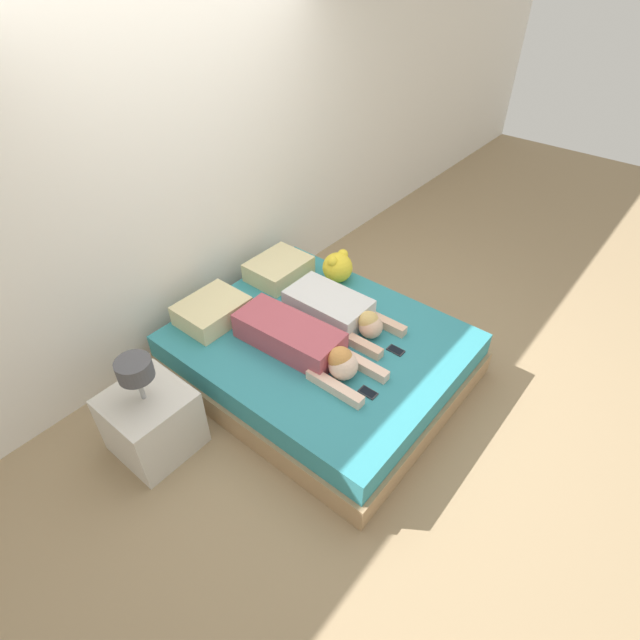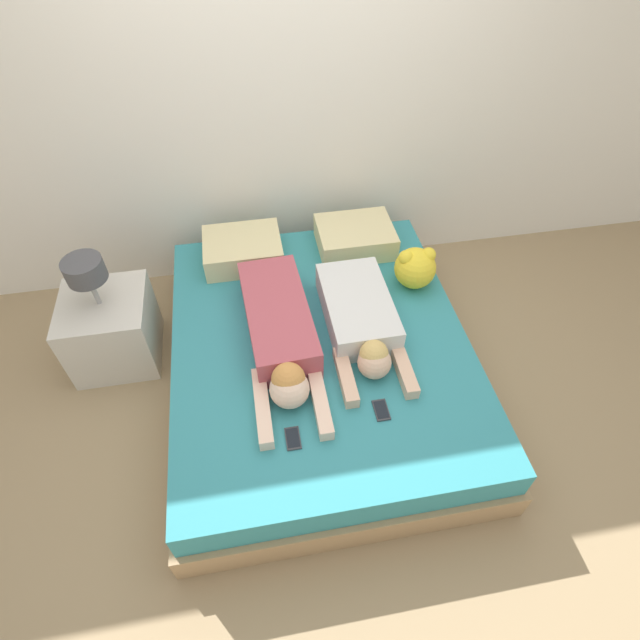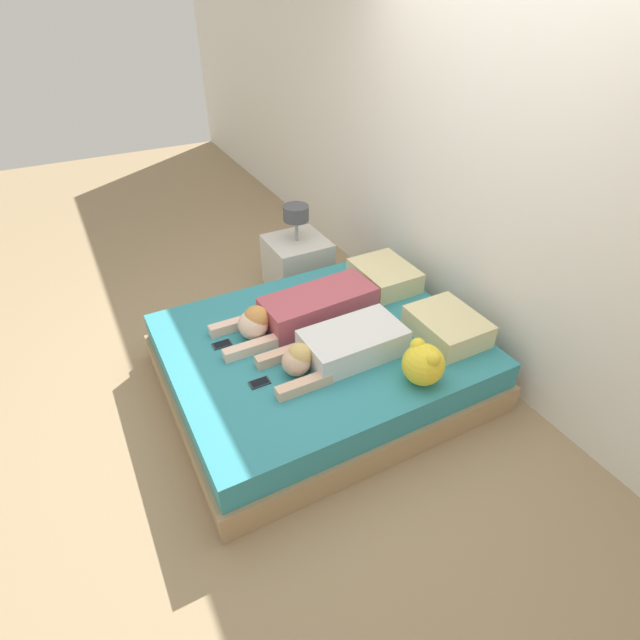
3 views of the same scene
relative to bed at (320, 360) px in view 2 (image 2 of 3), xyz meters
name	(u,v)px [view 2 (image 2 of 3)]	position (x,y,z in m)	size (l,w,h in m)	color
ground_plane	(320,379)	(0.00, 0.00, -0.19)	(12.00, 12.00, 0.00)	#9E8460
wall_back	(285,87)	(0.00, 1.16, 1.11)	(12.00, 0.06, 2.60)	white
bed	(320,360)	(0.00, 0.00, 0.00)	(1.70, 2.02, 0.39)	tan
pillow_head_left	(243,250)	(-0.37, 0.75, 0.28)	(0.49, 0.39, 0.16)	beige
pillow_head_right	(355,237)	(0.37, 0.75, 0.28)	(0.49, 0.39, 0.16)	beige
person_left	(280,334)	(-0.22, -0.01, 0.29)	(0.38, 1.14, 0.23)	#B24C59
person_right	(361,320)	(0.23, 0.02, 0.28)	(0.38, 0.91, 0.20)	silver
cell_phone_left	(293,438)	(-0.24, -0.60, 0.20)	(0.07, 0.12, 0.01)	#2D2D33
cell_phone_right	(381,410)	(0.22, -0.52, 0.20)	(0.07, 0.12, 0.01)	#2D2D33
plush_toy	(415,267)	(0.64, 0.34, 0.33)	(0.25, 0.25, 0.26)	yellow
nightstand	(111,327)	(-1.22, 0.42, 0.07)	(0.50, 0.50, 0.78)	beige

